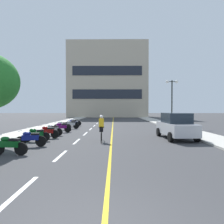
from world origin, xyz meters
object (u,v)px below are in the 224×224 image
object	(u,v)px
street_lamp_mid	(172,92)
motorcycle_11	(74,122)
motorcycle_2	(9,145)
motorcycle_6	(52,130)
motorcycle_3	(30,138)
motorcycle_7	(61,127)
motorcycle_8	(62,125)
motorcycle_9	(71,124)
parked_car_near	(176,126)
motorcycle_4	(36,134)
motorcycle_5	(47,132)
motorcycle_10	(71,123)
cyclist_rider	(101,128)

from	to	relation	value
street_lamp_mid	motorcycle_11	world-z (taller)	street_lamp_mid
motorcycle_2	motorcycle_6	xyz separation A→B (m)	(-0.07, 6.75, 0.00)
motorcycle_3	motorcycle_7	size ratio (longest dim) A/B	1.00
motorcycle_8	motorcycle_9	distance (m)	1.52
motorcycle_2	motorcycle_3	distance (m)	2.05
motorcycle_8	parked_car_near	bearing A→B (deg)	-30.49
motorcycle_6	motorcycle_9	size ratio (longest dim) A/B	0.99
motorcycle_6	motorcycle_8	world-z (taller)	same
motorcycle_4	motorcycle_11	distance (m)	11.91
motorcycle_11	street_lamp_mid	bearing A→B (deg)	-4.84
motorcycle_4	motorcycle_5	distance (m)	1.55
motorcycle_4	motorcycle_7	bearing A→B (deg)	86.36
motorcycle_2	motorcycle_5	size ratio (longest dim) A/B	1.00
street_lamp_mid	motorcycle_10	xyz separation A→B (m)	(-11.62, -0.66, -3.52)
motorcycle_4	motorcycle_8	bearing A→B (deg)	90.73
cyclist_rider	motorcycle_11	bearing A→B (deg)	108.96
motorcycle_10	motorcycle_4	bearing A→B (deg)	-90.78
street_lamp_mid	motorcycle_2	xyz separation A→B (m)	(-11.54, -14.72, -3.52)
motorcycle_5	motorcycle_7	bearing A→B (deg)	88.70
motorcycle_11	cyclist_rider	world-z (taller)	cyclist_rider
street_lamp_mid	motorcycle_6	size ratio (longest dim) A/B	3.17
motorcycle_5	motorcycle_9	bearing A→B (deg)	88.09
motorcycle_2	motorcycle_7	xyz separation A→B (m)	(0.10, 8.84, 0.00)
street_lamp_mid	cyclist_rider	distance (m)	13.57
street_lamp_mid	motorcycle_8	distance (m)	12.98
motorcycle_2	motorcycle_4	size ratio (longest dim) A/B	1.01
motorcycle_11	cyclist_rider	distance (m)	12.50
motorcycle_4	motorcycle_7	distance (m)	5.06
motorcycle_4	cyclist_rider	distance (m)	4.21
motorcycle_7	motorcycle_10	size ratio (longest dim) A/B	1.03
motorcycle_7	cyclist_rider	world-z (taller)	cyclist_rider
parked_car_near	motorcycle_2	distance (m)	10.52
street_lamp_mid	motorcycle_5	bearing A→B (deg)	-140.78
street_lamp_mid	parked_car_near	xyz separation A→B (m)	(-2.39, -9.55, -3.08)
motorcycle_8	motorcycle_11	xyz separation A→B (m)	(0.22, 4.96, 0.00)
parked_car_near	motorcycle_3	distance (m)	9.56
street_lamp_mid	parked_car_near	bearing A→B (deg)	-104.03
motorcycle_9	motorcycle_6	bearing A→B (deg)	-93.37
motorcycle_8	motorcycle_3	bearing A→B (deg)	-87.08
motorcycle_10	motorcycle_7	bearing A→B (deg)	-88.01
motorcycle_3	motorcycle_9	size ratio (longest dim) A/B	1.00
motorcycle_7	street_lamp_mid	bearing A→B (deg)	27.20
motorcycle_2	motorcycle_3	bearing A→B (deg)	86.21
motorcycle_4	motorcycle_8	xyz separation A→B (m)	(-0.09, 6.95, 0.00)
cyclist_rider	motorcycle_10	bearing A→B (deg)	111.73
motorcycle_6	motorcycle_9	bearing A→B (deg)	86.63
motorcycle_4	motorcycle_6	distance (m)	2.96
motorcycle_5	motorcycle_8	distance (m)	5.43
motorcycle_4	cyclist_rider	xyz separation A→B (m)	(4.19, 0.09, 0.41)
motorcycle_8	motorcycle_10	size ratio (longest dim) A/B	1.02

